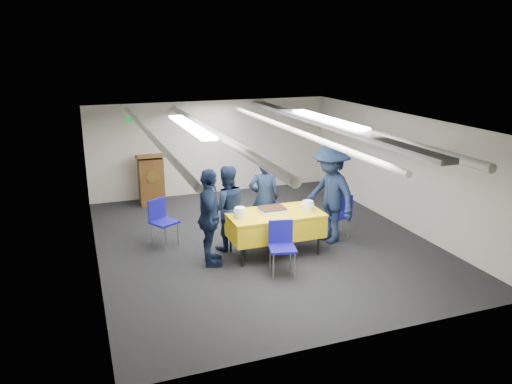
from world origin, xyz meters
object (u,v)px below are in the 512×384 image
at_px(sheet_cake, 272,209).
at_px(sailor_d, 330,194).
at_px(sailor_a, 264,198).
at_px(serving_table, 274,224).
at_px(sailor_b, 227,208).
at_px(chair_near, 281,242).
at_px(podium, 151,179).
at_px(chair_left, 161,217).
at_px(chair_right, 340,210).
at_px(sailor_c, 209,218).

distance_m(sheet_cake, sailor_d, 1.23).
distance_m(sailor_a, sailor_d, 1.24).
height_order(serving_table, sailor_b, sailor_b).
distance_m(chair_near, sailor_d, 1.71).
height_order(serving_table, sailor_a, sailor_a).
bearing_deg(podium, chair_near, -72.06).
bearing_deg(chair_left, sailor_d, -17.17).
distance_m(sailor_b, sailor_d, 1.95).
height_order(chair_left, sailor_d, sailor_d).
xyz_separation_m(serving_table, sailor_a, (0.08, 0.73, 0.25)).
height_order(sheet_cake, sailor_d, sailor_d).
bearing_deg(sailor_a, sheet_cake, 92.28).
bearing_deg(sailor_a, chair_left, -0.95).
bearing_deg(chair_right, chair_near, -147.46).
bearing_deg(sailor_d, sheet_cake, -96.35).
distance_m(chair_near, sailor_a, 1.53).
height_order(serving_table, chair_right, chair_right).
bearing_deg(sailor_c, serving_table, -75.23).
height_order(podium, sailor_d, sailor_d).
distance_m(serving_table, sailor_b, 0.91).
bearing_deg(sheet_cake, chair_left, 149.47).
bearing_deg(chair_near, chair_left, 131.19).
relative_size(chair_left, sailor_d, 0.47).
bearing_deg(podium, serving_table, -66.38).
relative_size(chair_right, sailor_b, 0.56).
bearing_deg(sheet_cake, sailor_c, -173.88).
bearing_deg(chair_left, sailor_a, -11.70).
bearing_deg(chair_near, chair_right, 32.54).
bearing_deg(chair_left, sheet_cake, -30.53).
distance_m(serving_table, chair_left, 2.13).
distance_m(serving_table, chair_near, 0.77).
height_order(sheet_cake, sailor_b, sailor_b).
bearing_deg(chair_near, podium, 107.94).
height_order(chair_right, chair_left, same).
bearing_deg(chair_left, sailor_b, -30.10).
bearing_deg(podium, sailor_b, -74.55).
bearing_deg(podium, sailor_c, -83.69).
height_order(podium, chair_right, podium).
distance_m(chair_right, sailor_a, 1.51).
xyz_separation_m(sheet_cake, chair_right, (1.52, 0.26, -0.28)).
xyz_separation_m(serving_table, podium, (-1.60, 3.67, 0.05)).
distance_m(chair_left, sailor_a, 1.96).
distance_m(sailor_b, sailor_c, 0.73).
bearing_deg(sailor_a, sailor_c, 42.63).
bearing_deg(sailor_b, chair_right, 179.14).
bearing_deg(sailor_b, podium, -71.12).
xyz_separation_m(podium, sailor_b, (0.88, -3.17, 0.17)).
xyz_separation_m(chair_right, sailor_d, (-0.31, -0.13, 0.40)).
relative_size(serving_table, sailor_b, 1.07).
xyz_separation_m(chair_left, sailor_a, (1.90, -0.39, 0.28)).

